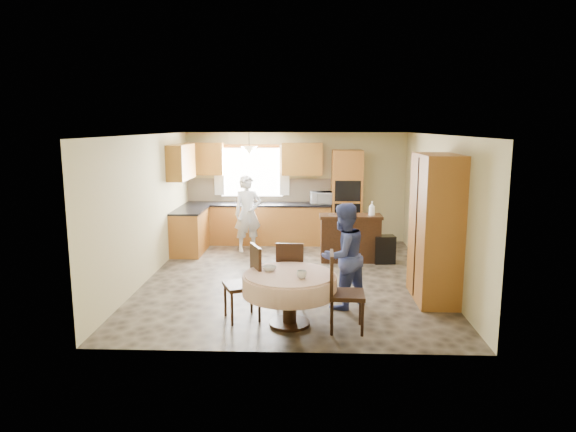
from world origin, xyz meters
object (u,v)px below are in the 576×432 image
at_px(sideboard, 350,239).
at_px(cupboard, 436,228).
at_px(chair_right, 340,288).
at_px(person_dining, 343,256).
at_px(dining_table, 290,285).
at_px(chair_back, 290,270).
at_px(chair_left, 248,279).
at_px(person_sink, 248,214).
at_px(oven_tower, 347,198).

xyz_separation_m(sideboard, cupboard, (1.10, -2.24, 0.69)).
distance_m(chair_right, person_dining, 0.90).
distance_m(sideboard, dining_table, 3.54).
xyz_separation_m(chair_right, person_dining, (0.09, 0.87, 0.20)).
bearing_deg(person_dining, cupboard, 157.41).
height_order(sideboard, chair_back, chair_back).
distance_m(chair_left, person_sink, 3.92).
height_order(oven_tower, chair_left, oven_tower).
relative_size(oven_tower, sideboard, 1.75).
distance_m(oven_tower, dining_table, 4.98).
distance_m(oven_tower, sideboard, 1.59).
distance_m(oven_tower, cupboard, 3.86).
xyz_separation_m(sideboard, person_sink, (-2.11, 0.73, 0.38)).
relative_size(sideboard, dining_table, 0.96).
relative_size(chair_right, person_dining, 0.67).
distance_m(oven_tower, person_sink, 2.27).
relative_size(cupboard, dining_table, 1.78).
bearing_deg(sideboard, oven_tower, 87.98).
distance_m(sideboard, chair_left, 3.57).
relative_size(chair_back, person_sink, 0.60).
xyz_separation_m(cupboard, person_dining, (-1.42, -0.40, -0.34)).
xyz_separation_m(chair_left, chair_right, (1.25, -0.36, 0.00)).
relative_size(dining_table, chair_left, 1.22).
distance_m(oven_tower, person_dining, 4.13).
height_order(sideboard, person_sink, person_sink).
distance_m(dining_table, chair_right, 0.68).
bearing_deg(sideboard, chair_back, -113.76).
distance_m(chair_right, person_sink, 4.58).
bearing_deg(chair_back, person_sink, -69.39).
height_order(chair_back, person_dining, person_dining).
bearing_deg(chair_right, sideboard, -4.77).
distance_m(sideboard, cupboard, 2.59).
distance_m(dining_table, person_sink, 4.24).
height_order(chair_back, chair_right, chair_right).
bearing_deg(person_dining, chair_back, -41.00).
bearing_deg(person_sink, chair_back, -95.69).
distance_m(cupboard, chair_right, 2.05).
bearing_deg(cupboard, chair_left, -161.83).
xyz_separation_m(dining_table, chair_right, (0.67, -0.15, 0.02)).
relative_size(cupboard, person_dining, 1.44).
relative_size(chair_left, person_sink, 0.64).
bearing_deg(dining_table, sideboard, 72.22).
relative_size(oven_tower, chair_left, 2.05).
distance_m(person_sink, person_dining, 3.82).
relative_size(sideboard, chair_left, 1.18).
xyz_separation_m(chair_left, person_dining, (1.34, 0.50, 0.21)).
distance_m(chair_back, person_dining, 0.81).
bearing_deg(dining_table, chair_right, -12.41).
distance_m(cupboard, chair_left, 2.96).
relative_size(chair_back, person_dining, 0.63).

